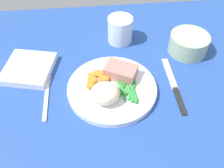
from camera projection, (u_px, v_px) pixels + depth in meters
dining_table at (123, 97)px, 66.59cm from camera, size 120.00×90.00×2.00cm
dinner_plate at (112, 89)px, 66.27cm from camera, size 23.65×23.65×1.60cm
meat_portion at (122, 71)px, 67.17cm from camera, size 9.92×8.70×3.28cm
mashed_potatoes at (105, 93)px, 60.81cm from camera, size 7.24×6.61×5.05cm
carrot_slices at (96, 78)px, 66.87cm from camera, size 6.26×6.44×1.29cm
green_beans at (127, 90)px, 64.38cm from camera, size 6.54×9.78×0.82cm
fork at (47, 96)px, 65.34cm from camera, size 1.44×16.60×0.40cm
knife at (174, 86)px, 67.70cm from camera, size 1.70×20.50×0.64cm
water_glass at (120, 31)px, 78.88cm from camera, size 7.83×7.83×8.19cm
salad_bowl at (189, 43)px, 75.43cm from camera, size 11.70×11.70×5.77cm
napkin at (29, 69)px, 71.05cm from camera, size 15.70×15.91×2.08cm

